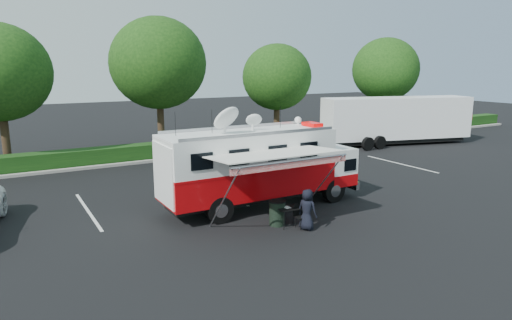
{
  "coord_description": "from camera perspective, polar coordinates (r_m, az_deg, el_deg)",
  "views": [
    {
      "loc": [
        -9.43,
        -15.86,
        5.86
      ],
      "look_at": [
        0.0,
        0.5,
        1.9
      ],
      "focal_mm": 32.0,
      "sensor_mm": 36.0,
      "label": 1
    }
  ],
  "objects": [
    {
      "name": "ground_plane",
      "position": [
        19.36,
        0.74,
        -5.77
      ],
      "size": [
        120.0,
        120.0,
        0.0
      ],
      "primitive_type": "plane",
      "color": "black",
      "rests_on": "ground"
    },
    {
      "name": "folding_table",
      "position": [
        16.85,
        4.11,
        -6.09
      ],
      "size": [
        0.94,
        0.73,
        0.73
      ],
      "color": "black",
      "rests_on": "ground_plane"
    },
    {
      "name": "trash_bin",
      "position": [
        17.03,
        2.65,
        -6.61
      ],
      "size": [
        0.63,
        0.63,
        0.94
      ],
      "color": "black",
      "rests_on": "ground_plane"
    },
    {
      "name": "semi_trailer",
      "position": [
        35.74,
        17.16,
        4.86
      ],
      "size": [
        11.54,
        5.23,
        3.49
      ],
      "color": "white",
      "rests_on": "ground_plane"
    },
    {
      "name": "back_border",
      "position": [
        30.66,
        -9.93,
        10.07
      ],
      "size": [
        60.0,
        6.14,
        8.87
      ],
      "color": "#9E998E",
      "rests_on": "ground_plane"
    },
    {
      "name": "command_truck",
      "position": [
        18.87,
        0.56,
        -0.68
      ],
      "size": [
        8.6,
        2.37,
        4.13
      ],
      "color": "black",
      "rests_on": "ground_plane"
    },
    {
      "name": "stall_lines",
      "position": [
        21.68,
        -4.46,
        -3.87
      ],
      "size": [
        24.12,
        5.5,
        0.01
      ],
      "color": "silver",
      "rests_on": "ground_plane"
    },
    {
      "name": "folding_chair",
      "position": [
        16.86,
        5.55,
        -6.69
      ],
      "size": [
        0.48,
        0.5,
        0.88
      ],
      "color": "black",
      "rests_on": "ground_plane"
    },
    {
      "name": "person",
      "position": [
        16.82,
        6.35,
        -8.62
      ],
      "size": [
        0.74,
        0.87,
        1.51
      ],
      "primitive_type": "imported",
      "rotation": [
        0.0,
        0.0,
        1.98
      ],
      "color": "black",
      "rests_on": "ground_plane"
    },
    {
      "name": "awning",
      "position": [
        16.24,
        2.63,
        0.45
      ],
      "size": [
        4.69,
        2.44,
        2.84
      ],
      "color": "silver",
      "rests_on": "ground_plane"
    }
  ]
}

